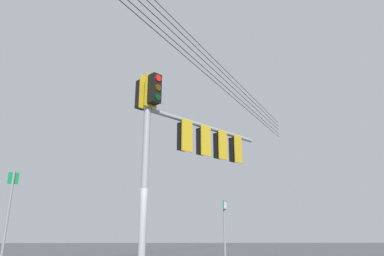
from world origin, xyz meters
The scene contains 4 objects.
signal_mast_assembly centered at (1.51, 1.76, 4.23)m, with size 4.24×4.11×5.90m.
route_sign_primary centered at (2.94, 3.44, 1.46)m, with size 0.17×0.32×2.44m.
route_sign_secondary centered at (-3.48, 1.29, 1.79)m, with size 0.27×0.17×3.08m.
overhead_wire_span centered at (1.08, 1.89, 8.18)m, with size 14.73×25.77×1.52m.
Camera 1 is at (1.49, -8.71, 1.43)m, focal length 31.60 mm.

